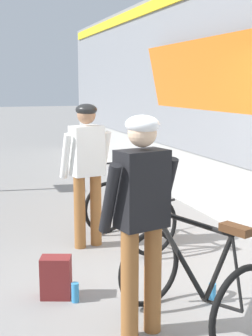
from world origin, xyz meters
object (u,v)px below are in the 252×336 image
Objects in this scene: backpack_on_platform at (56,277)px; water_bottle_by_the_backpack at (75,292)px; cyclist_near_in_dark at (142,207)px; water_bottle_near_the_bikes at (212,293)px; cyclist_far_in_white at (87,163)px; bicycle_near_black at (192,283)px; bicycle_far_silver at (129,213)px.

water_bottle_by_the_backpack is (0.15, -0.15, -0.11)m from backpack_on_platform.
backpack_on_platform is 2.18× the size of water_bottle_by_the_backpack.
backpack_on_platform is at bearing 120.65° from cyclist_near_in_dark.
water_bottle_by_the_backpack is at bearing 160.25° from water_bottle_near_the_bikes.
water_bottle_by_the_backpack is (-0.50, -1.42, -0.96)m from cyclist_far_in_white.
cyclist_far_in_white is (0.13, 2.15, 0.00)m from cyclist_near_in_dark.
cyclist_near_in_dark reaches higher than water_bottle_by_the_backpack.
water_bottle_near_the_bikes is 1.26m from water_bottle_by_the_backpack.
cyclist_near_in_dark is 1.42× the size of bicycle_near_black.
bicycle_far_silver reaches higher than backpack_on_platform.
water_bottle_by_the_backpack is at bearing -109.27° from cyclist_far_in_white.
cyclist_far_in_white is at bearing 170.76° from bicycle_far_silver.
water_bottle_near_the_bikes is at bearing -83.94° from bicycle_far_silver.
cyclist_near_in_dark is 9.63× the size of water_bottle_near_the_bikes.
cyclist_far_in_white reaches higher than backpack_on_platform.
backpack_on_platform is 0.24m from water_bottle_by_the_backpack.
bicycle_far_silver reaches higher than water_bottle_near_the_bikes.
bicycle_near_black is 1.02× the size of bicycle_far_silver.
cyclist_near_in_dark reaches higher than backpack_on_platform.
backpack_on_platform is at bearing 156.61° from water_bottle_near_the_bikes.
cyclist_near_in_dark reaches higher than bicycle_far_silver.
bicycle_far_silver is 1.70m from water_bottle_by_the_backpack.
cyclist_near_in_dark is 2.25m from bicycle_far_silver.
bicycle_far_silver is 6.64× the size of water_bottle_near_the_bikes.
bicycle_far_silver is 6.61× the size of water_bottle_by_the_backpack.
backpack_on_platform is (-0.52, 0.87, -0.85)m from cyclist_near_in_dark.
bicycle_near_black is (0.29, -2.20, -0.65)m from cyclist_far_in_white.
water_bottle_near_the_bikes is (0.69, -1.85, -0.96)m from cyclist_far_in_white.
backpack_on_platform is 2.19× the size of water_bottle_near_the_bikes.
cyclist_far_in_white reaches higher than bicycle_far_silver.
bicycle_far_silver is (0.21, 2.12, 0.00)m from bicycle_near_black.
water_bottle_near_the_bikes is 1.00× the size of water_bottle_by_the_backpack.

